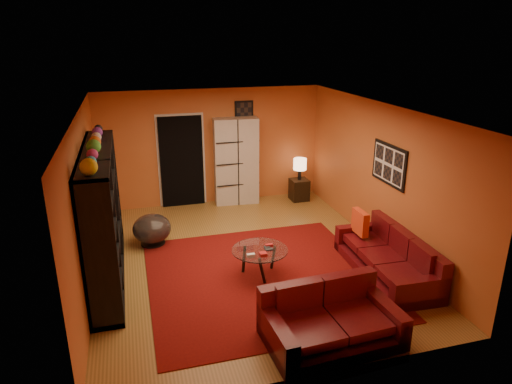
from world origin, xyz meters
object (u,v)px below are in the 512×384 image
object	(u,v)px
tv	(107,219)
coffee_table	(260,252)
table_lamp	(300,165)
storage_cabinet	(236,161)
side_table	(299,190)
sofa	(391,258)
bowl_chair	(152,229)
loveseat	(329,319)
entertainment_unit	(103,216)

from	to	relation	value
tv	coffee_table	distance (m)	2.46
table_lamp	storage_cabinet	bearing A→B (deg)	170.11
storage_cabinet	side_table	world-z (taller)	storage_cabinet
sofa	bowl_chair	world-z (taller)	sofa
storage_cabinet	table_lamp	world-z (taller)	storage_cabinet
sofa	loveseat	distance (m)	2.09
sofa	tv	bearing A→B (deg)	167.62
table_lamp	coffee_table	bearing A→B (deg)	-120.76
sofa	loveseat	bearing A→B (deg)	-140.53
coffee_table	side_table	bearing A→B (deg)	59.24
entertainment_unit	loveseat	xyz separation A→B (m)	(2.75, -2.41, -0.77)
entertainment_unit	tv	bearing A→B (deg)	-9.37
coffee_table	loveseat	bearing A→B (deg)	-77.54
tv	sofa	size ratio (longest dim) A/B	0.46
loveseat	side_table	distance (m)	5.18
tv	storage_cabinet	distance (m)	3.92
bowl_chair	table_lamp	size ratio (longest dim) A/B	1.40
coffee_table	side_table	xyz separation A→B (m)	(1.88, 3.17, -0.16)
coffee_table	storage_cabinet	size ratio (longest dim) A/B	0.46
coffee_table	side_table	distance (m)	3.69
sofa	loveseat	xyz separation A→B (m)	(-1.66, -1.26, -0.00)
tv	table_lamp	world-z (taller)	tv
tv	coffee_table	bearing A→B (deg)	-104.86
coffee_table	sofa	bearing A→B (deg)	-14.51
bowl_chair	sofa	bearing A→B (deg)	-30.79
storage_cabinet	coffee_table	bearing A→B (deg)	-92.40
storage_cabinet	side_table	bearing A→B (deg)	-5.11
coffee_table	side_table	size ratio (longest dim) A/B	1.81
sofa	storage_cabinet	bearing A→B (deg)	114.70
entertainment_unit	sofa	bearing A→B (deg)	-14.64
loveseat	storage_cabinet	size ratio (longest dim) A/B	0.88
tv	storage_cabinet	xyz separation A→B (m)	(2.73, 2.81, -0.03)
tv	loveseat	world-z (taller)	tv
sofa	coffee_table	distance (m)	2.13
entertainment_unit	bowl_chair	size ratio (longest dim) A/B	4.25
tv	table_lamp	size ratio (longest dim) A/B	2.00
sofa	side_table	distance (m)	3.70
tv	table_lamp	bearing A→B (deg)	-58.60
loveseat	coffee_table	world-z (taller)	loveseat
sofa	coffee_table	size ratio (longest dim) A/B	2.40
tv	loveseat	bearing A→B (deg)	-131.69
coffee_table	table_lamp	xyz separation A→B (m)	(1.88, 3.17, 0.45)
tv	side_table	bearing A→B (deg)	-58.60
bowl_chair	side_table	xyz separation A→B (m)	(3.48, 1.52, -0.06)
entertainment_unit	table_lamp	world-z (taller)	entertainment_unit
bowl_chair	tv	bearing A→B (deg)	-124.15
side_table	table_lamp	world-z (taller)	table_lamp
storage_cabinet	entertainment_unit	bearing A→B (deg)	-130.04
entertainment_unit	sofa	xyz separation A→B (m)	(4.41, -1.15, -0.76)
sofa	loveseat	size ratio (longest dim) A/B	1.26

